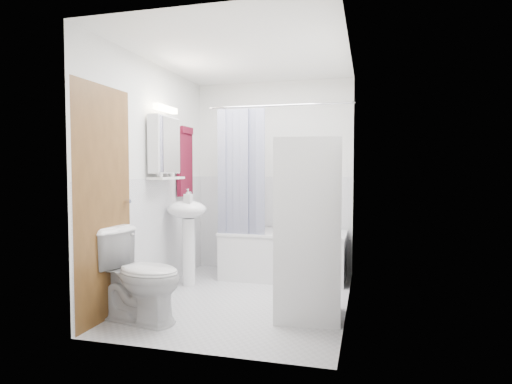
% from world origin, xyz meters
% --- Properties ---
extents(floor, '(2.60, 2.60, 0.00)m').
position_xyz_m(floor, '(0.00, 0.00, 0.00)').
color(floor, silver).
rests_on(floor, ground).
extents(room_walls, '(2.60, 2.60, 2.60)m').
position_xyz_m(room_walls, '(0.00, 0.00, 1.49)').
color(room_walls, white).
rests_on(room_walls, ground).
extents(wainscot, '(1.98, 2.58, 2.58)m').
position_xyz_m(wainscot, '(0.00, 0.29, 0.60)').
color(wainscot, white).
rests_on(wainscot, ground).
extents(door, '(0.05, 2.00, 2.00)m').
position_xyz_m(door, '(-0.95, -0.55, 1.00)').
color(door, brown).
rests_on(door, ground).
extents(bathtub, '(1.46, 0.69, 0.56)m').
position_xyz_m(bathtub, '(0.22, 0.92, 0.31)').
color(bathtub, silver).
rests_on(bathtub, ground).
extents(tub_spout, '(0.04, 0.12, 0.04)m').
position_xyz_m(tub_spout, '(0.42, 1.25, 0.88)').
color(tub_spout, silver).
rests_on(tub_spout, room_walls).
extents(curtain_rod, '(1.64, 0.02, 0.02)m').
position_xyz_m(curtain_rod, '(0.22, 0.64, 2.00)').
color(curtain_rod, silver).
rests_on(curtain_rod, room_walls).
extents(shower_curtain, '(0.55, 0.02, 1.45)m').
position_xyz_m(shower_curtain, '(-0.22, 0.64, 1.25)').
color(shower_curtain, '#141A48').
rests_on(shower_curtain, curtain_rod).
extents(sink, '(0.44, 0.37, 1.04)m').
position_xyz_m(sink, '(-0.75, 0.33, 0.70)').
color(sink, white).
rests_on(sink, ground).
extents(medicine_cabinet, '(0.13, 0.50, 0.71)m').
position_xyz_m(medicine_cabinet, '(-0.90, 0.10, 1.57)').
color(medicine_cabinet, silver).
rests_on(medicine_cabinet, room_walls).
extents(shelf, '(0.18, 0.54, 0.02)m').
position_xyz_m(shelf, '(-0.89, 0.10, 1.20)').
color(shelf, silver).
rests_on(shelf, room_walls).
extents(shower_caddy, '(0.22, 0.06, 0.02)m').
position_xyz_m(shower_caddy, '(0.47, 1.24, 1.15)').
color(shower_caddy, silver).
rests_on(shower_caddy, room_walls).
extents(towel, '(0.07, 0.34, 0.83)m').
position_xyz_m(towel, '(-0.94, 0.69, 1.40)').
color(towel, maroon).
rests_on(towel, room_walls).
extents(washer_dryer, '(0.60, 0.60, 1.55)m').
position_xyz_m(washer_dryer, '(0.68, -0.35, 0.78)').
color(washer_dryer, silver).
rests_on(washer_dryer, ground).
extents(toilet, '(0.86, 0.58, 0.78)m').
position_xyz_m(toilet, '(-0.69, -0.82, 0.39)').
color(toilet, white).
rests_on(toilet, ground).
extents(soap_pump, '(0.08, 0.17, 0.08)m').
position_xyz_m(soap_pump, '(-0.71, 0.25, 0.95)').
color(soap_pump, gray).
rests_on(soap_pump, sink).
extents(shelf_bottle, '(0.07, 0.18, 0.07)m').
position_xyz_m(shelf_bottle, '(-0.89, -0.05, 1.25)').
color(shelf_bottle, gray).
rests_on(shelf_bottle, shelf).
extents(shelf_cup, '(0.10, 0.09, 0.10)m').
position_xyz_m(shelf_cup, '(-0.89, 0.22, 1.26)').
color(shelf_cup, gray).
rests_on(shelf_cup, shelf).
extents(shampoo_a, '(0.13, 0.17, 0.13)m').
position_xyz_m(shampoo_a, '(0.35, 1.24, 1.23)').
color(shampoo_a, gray).
rests_on(shampoo_a, shower_caddy).
extents(shampoo_b, '(0.08, 0.21, 0.08)m').
position_xyz_m(shampoo_b, '(0.47, 1.24, 1.20)').
color(shampoo_b, '#255F96').
rests_on(shampoo_b, shower_caddy).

